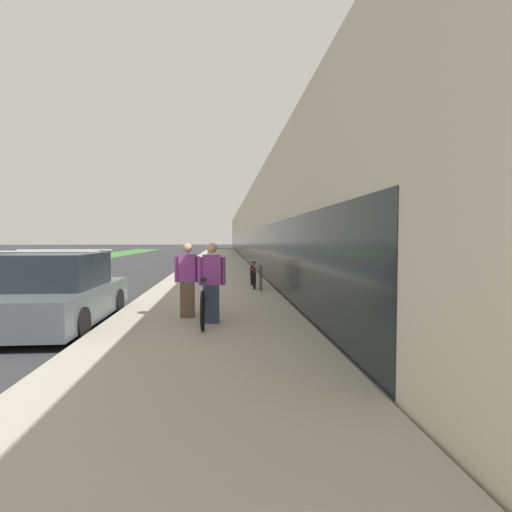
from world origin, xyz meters
name	(u,v)px	position (x,y,z in m)	size (l,w,h in m)	color
sidewalk_slab	(218,264)	(5.67, 21.00, 0.08)	(4.07, 70.00, 0.16)	#A39E8E
storefront_facade	(298,231)	(12.74, 29.00, 2.48)	(10.01, 70.00, 4.96)	beige
lawn_strip	(63,262)	(-6.09, 25.00, 0.01)	(4.12, 70.00, 0.03)	#3D7533
tandem_bicycle	(205,300)	(5.64, 1.82, 0.55)	(0.52, 2.81, 0.92)	black
person_rider	(212,283)	(5.79, 1.46, 0.95)	(0.54, 0.21, 1.58)	#33384C
person_bystander	(187,280)	(5.26, 2.06, 0.94)	(0.53, 0.21, 1.56)	brown
bike_rack_hoop	(261,274)	(7.21, 6.19, 0.67)	(0.05, 0.60, 0.84)	#4C4C51
cruiser_bike_nearest	(253,276)	(7.03, 7.10, 0.54)	(0.52, 1.87, 0.91)	black
parked_sedan_curbside	(57,294)	(2.59, 2.14, 0.68)	(1.99, 4.17, 1.58)	#4C5156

